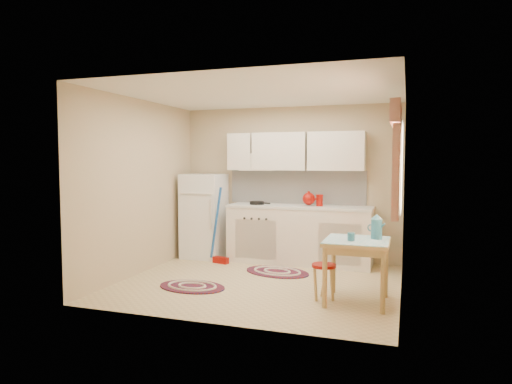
{
  "coord_description": "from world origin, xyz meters",
  "views": [
    {
      "loc": [
        1.85,
        -5.69,
        1.63
      ],
      "look_at": [
        -0.13,
        0.25,
        1.19
      ],
      "focal_mm": 32.0,
      "sensor_mm": 36.0,
      "label": 1
    }
  ],
  "objects_px": {
    "fridge": "(204,216)",
    "base_cabinets": "(299,236)",
    "table": "(356,271)",
    "stool": "(324,282)"
  },
  "relations": [
    {
      "from": "fridge",
      "to": "table",
      "type": "bearing_deg",
      "value": -32.19
    },
    {
      "from": "fridge",
      "to": "table",
      "type": "xyz_separation_m",
      "value": [
        2.7,
        -1.7,
        -0.34
      ]
    },
    {
      "from": "table",
      "to": "fridge",
      "type": "bearing_deg",
      "value": 147.81
    },
    {
      "from": "table",
      "to": "stool",
      "type": "bearing_deg",
      "value": -178.42
    },
    {
      "from": "base_cabinets",
      "to": "fridge",
      "type": "bearing_deg",
      "value": -178.23
    },
    {
      "from": "stool",
      "to": "fridge",
      "type": "bearing_deg",
      "value": 143.69
    },
    {
      "from": "base_cabinets",
      "to": "table",
      "type": "bearing_deg",
      "value": -58.42
    },
    {
      "from": "stool",
      "to": "base_cabinets",
      "type": "bearing_deg",
      "value": 111.77
    },
    {
      "from": "fridge",
      "to": "base_cabinets",
      "type": "height_order",
      "value": "fridge"
    },
    {
      "from": "fridge",
      "to": "base_cabinets",
      "type": "bearing_deg",
      "value": 1.77
    }
  ]
}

